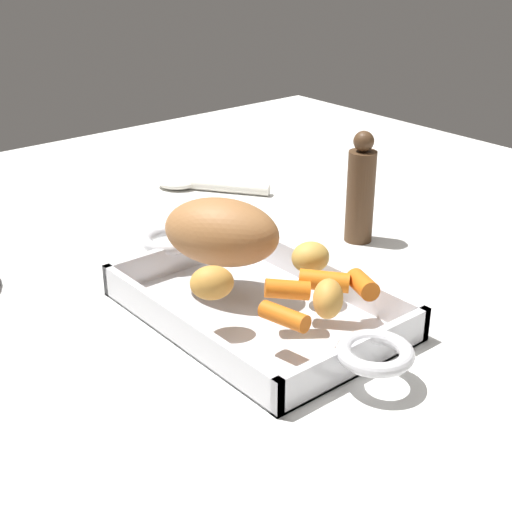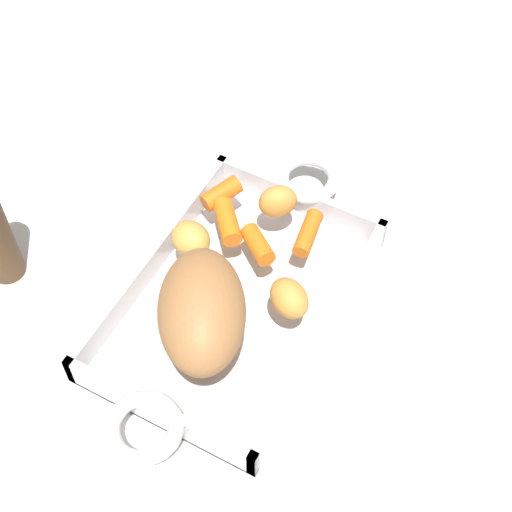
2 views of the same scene
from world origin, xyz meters
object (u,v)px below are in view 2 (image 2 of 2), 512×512
at_px(potato_corner, 191,239).
at_px(potato_golden_large, 288,300).
at_px(baby_carrot_long, 227,222).
at_px(potato_near_roast, 278,202).
at_px(baby_carrot_southeast, 261,246).
at_px(roasting_dish, 236,299).
at_px(baby_carrot_center_left, 221,194).
at_px(pork_roast, 201,310).
at_px(baby_carrot_southwest, 308,233).

xyz_separation_m(potato_corner, potato_golden_large, (0.02, 0.13, 0.00)).
height_order(baby_carrot_long, potato_near_roast, potato_near_roast).
xyz_separation_m(baby_carrot_southeast, potato_golden_large, (0.06, 0.06, 0.01)).
relative_size(roasting_dish, baby_carrot_long, 7.88).
xyz_separation_m(baby_carrot_center_left, baby_carrot_long, (0.03, 0.03, 0.00)).
xyz_separation_m(baby_carrot_center_left, baby_carrot_southeast, (0.05, 0.08, -0.00)).
height_order(roasting_dish, baby_carrot_center_left, baby_carrot_center_left).
bearing_deg(roasting_dish, baby_carrot_long, -144.81).
xyz_separation_m(pork_roast, potato_corner, (-0.09, -0.07, -0.02)).
bearing_deg(potato_corner, baby_carrot_long, 155.11).
height_order(pork_roast, baby_carrot_center_left, pork_roast).
bearing_deg(baby_carrot_southeast, potato_corner, -64.82).
relative_size(roasting_dish, baby_carrot_center_left, 9.46).
xyz_separation_m(baby_carrot_southwest, potato_corner, (0.08, -0.11, 0.01)).
bearing_deg(potato_near_roast, baby_carrot_long, -41.20).
xyz_separation_m(baby_carrot_southeast, potato_near_roast, (-0.06, -0.01, 0.01)).
bearing_deg(baby_carrot_long, baby_carrot_southwest, 108.76).
distance_m(baby_carrot_center_left, baby_carrot_long, 0.04).
bearing_deg(roasting_dish, potato_golden_large, 87.55).
bearing_deg(baby_carrot_center_left, roasting_dish, 36.56).
xyz_separation_m(pork_roast, baby_carrot_southwest, (-0.16, 0.04, -0.03)).
distance_m(roasting_dish, potato_corner, 0.09).
relative_size(baby_carrot_southeast, baby_carrot_long, 0.88).
bearing_deg(potato_corner, pork_roast, 37.17).
distance_m(roasting_dish, potato_near_roast, 0.12).
bearing_deg(baby_carrot_center_left, baby_carrot_long, 39.06).
distance_m(baby_carrot_southeast, potato_golden_large, 0.08).
distance_m(pork_roast, baby_carrot_southeast, 0.13).
xyz_separation_m(potato_near_roast, potato_golden_large, (0.11, 0.07, -0.00)).
height_order(roasting_dish, baby_carrot_southeast, baby_carrot_southeast).
bearing_deg(baby_carrot_southwest, potato_near_roast, -109.33).
relative_size(pork_roast, potato_golden_large, 2.94).
bearing_deg(potato_corner, potato_golden_large, 80.47).
xyz_separation_m(roasting_dish, pork_roast, (0.07, -0.00, 0.07)).
distance_m(pork_roast, potato_corner, 0.11).
height_order(pork_roast, baby_carrot_southeast, pork_roast).
relative_size(baby_carrot_southwest, potato_golden_large, 1.16).
height_order(potato_near_roast, potato_golden_large, potato_near_roast).
bearing_deg(potato_corner, roasting_dish, 73.83).
height_order(pork_roast, potato_near_roast, pork_roast).
distance_m(baby_carrot_long, potato_corner, 0.05).
height_order(roasting_dish, potato_golden_large, potato_golden_large).
distance_m(pork_roast, baby_carrot_long, 0.14).
relative_size(potato_corner, potato_golden_large, 0.94).
relative_size(baby_carrot_center_left, potato_golden_large, 0.96).
bearing_deg(baby_carrot_southwest, pork_roast, -14.81).
height_order(pork_roast, potato_golden_large, pork_roast).
bearing_deg(potato_corner, baby_carrot_southwest, 124.65).
bearing_deg(potato_near_roast, baby_carrot_southwest, 70.67).
bearing_deg(potato_golden_large, baby_carrot_southwest, -166.61).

